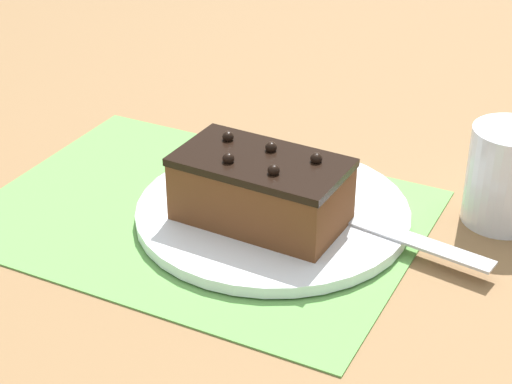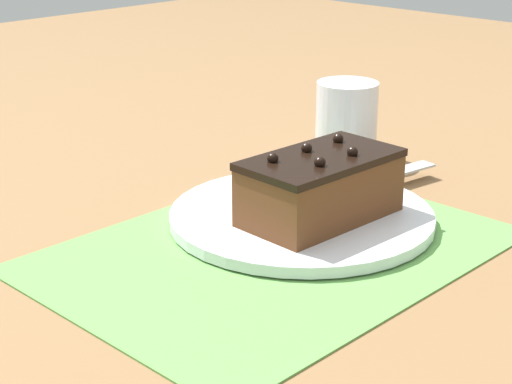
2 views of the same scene
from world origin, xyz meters
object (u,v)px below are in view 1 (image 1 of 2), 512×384
chocolate_cake (261,189)px  drinking_glass (506,176)px  cake_plate (273,212)px  serving_knife (340,212)px

chocolate_cake → drinking_glass: (0.22, 0.14, 0.00)m
cake_plate → drinking_glass: drinking_glass is taller
cake_plate → chocolate_cake: 0.05m
cake_plate → drinking_glass: (0.22, 0.11, 0.04)m
cake_plate → serving_knife: serving_knife is taller
serving_knife → chocolate_cake: bearing=-50.5°
chocolate_cake → serving_knife: (0.07, 0.04, -0.03)m
cake_plate → serving_knife: (0.07, 0.02, 0.01)m
serving_knife → cake_plate: bearing=-68.5°
cake_plate → chocolate_cake: bearing=-92.0°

